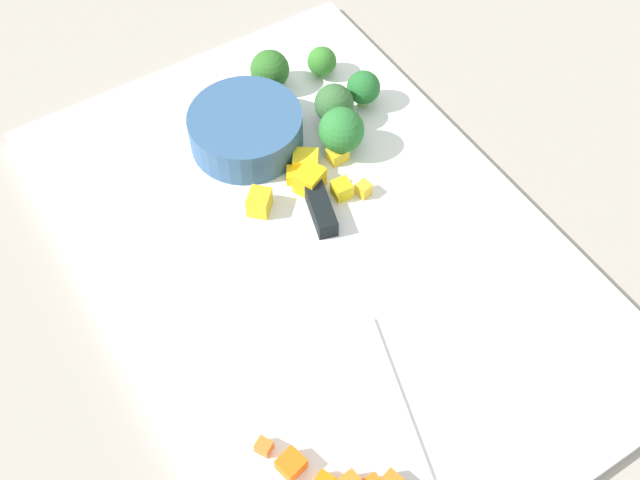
% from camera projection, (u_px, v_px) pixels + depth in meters
% --- Properties ---
extents(ground_plane, '(4.00, 4.00, 0.00)m').
position_uv_depth(ground_plane, '(320.00, 255.00, 0.65)').
color(ground_plane, '#9D978E').
extents(cutting_board, '(0.52, 0.35, 0.01)m').
position_uv_depth(cutting_board, '(320.00, 251.00, 0.64)').
color(cutting_board, white).
rests_on(cutting_board, ground_plane).
extents(prep_bowl, '(0.10, 0.10, 0.03)m').
position_uv_depth(prep_bowl, '(246.00, 129.00, 0.69)').
color(prep_bowl, '#325884').
rests_on(prep_bowl, cutting_board).
extents(chef_knife, '(0.30, 0.10, 0.02)m').
position_uv_depth(chef_knife, '(347.00, 283.00, 0.61)').
color(chef_knife, silver).
rests_on(chef_knife, cutting_board).
extents(carrot_dice_0, '(0.02, 0.02, 0.01)m').
position_uv_depth(carrot_dice_0, '(291.00, 464.00, 0.53)').
color(carrot_dice_0, orange).
rests_on(carrot_dice_0, cutting_board).
extents(carrot_dice_7, '(0.01, 0.01, 0.01)m').
position_uv_depth(carrot_dice_7, '(264.00, 447.00, 0.53)').
color(carrot_dice_7, orange).
rests_on(carrot_dice_7, cutting_board).
extents(pepper_dice_0, '(0.01, 0.02, 0.01)m').
position_uv_depth(pepper_dice_0, '(337.00, 154.00, 0.69)').
color(pepper_dice_0, yellow).
rests_on(pepper_dice_0, cutting_board).
extents(pepper_dice_1, '(0.03, 0.03, 0.02)m').
position_uv_depth(pepper_dice_1, '(259.00, 202.00, 0.65)').
color(pepper_dice_1, yellow).
rests_on(pepper_dice_1, cutting_board).
extents(pepper_dice_2, '(0.01, 0.01, 0.01)m').
position_uv_depth(pepper_dice_2, '(364.00, 189.00, 0.66)').
color(pepper_dice_2, yellow).
rests_on(pepper_dice_2, cutting_board).
extents(pepper_dice_3, '(0.03, 0.03, 0.02)m').
position_uv_depth(pepper_dice_3, '(306.00, 161.00, 0.68)').
color(pepper_dice_3, yellow).
rests_on(pepper_dice_3, cutting_board).
extents(pepper_dice_4, '(0.02, 0.02, 0.01)m').
position_uv_depth(pepper_dice_4, '(342.00, 189.00, 0.66)').
color(pepper_dice_4, yellow).
rests_on(pepper_dice_4, cutting_board).
extents(pepper_dice_5, '(0.02, 0.02, 0.01)m').
position_uv_depth(pepper_dice_5, '(295.00, 175.00, 0.67)').
color(pepper_dice_5, yellow).
rests_on(pepper_dice_5, cutting_board).
extents(pepper_dice_6, '(0.03, 0.03, 0.02)m').
position_uv_depth(pepper_dice_6, '(310.00, 180.00, 0.66)').
color(pepper_dice_6, yellow).
rests_on(pepper_dice_6, cutting_board).
extents(broccoli_floret_0, '(0.04, 0.04, 0.04)m').
position_uv_depth(broccoli_floret_0, '(334.00, 104.00, 0.70)').
color(broccoli_floret_0, '#8EC25E').
rests_on(broccoli_floret_0, cutting_board).
extents(broccoli_floret_1, '(0.04, 0.04, 0.05)m').
position_uv_depth(broccoli_floret_1, '(341.00, 131.00, 0.68)').
color(broccoli_floret_1, '#8AB76B').
rests_on(broccoli_floret_1, cutting_board).
extents(broccoli_floret_2, '(0.04, 0.04, 0.04)m').
position_uv_depth(broccoli_floret_2, '(270.00, 70.00, 0.73)').
color(broccoli_floret_2, '#88B265').
rests_on(broccoli_floret_2, cutting_board).
extents(broccoli_floret_3, '(0.03, 0.03, 0.04)m').
position_uv_depth(broccoli_floret_3, '(363.00, 88.00, 0.71)').
color(broccoli_floret_3, '#86B763').
rests_on(broccoli_floret_3, cutting_board).
extents(broccoli_floret_4, '(0.03, 0.03, 0.03)m').
position_uv_depth(broccoli_floret_4, '(322.00, 62.00, 0.74)').
color(broccoli_floret_4, '#81C05D').
rests_on(broccoli_floret_4, cutting_board).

